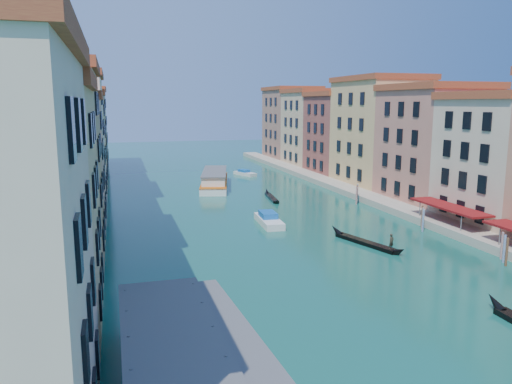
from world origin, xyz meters
TOP-DOWN VIEW (x-y plane):
  - left_bank_palazzos at (-26.00, 64.68)m, footprint 12.80×128.40m
  - right_bank_palazzos at (30.00, 65.00)m, footprint 12.80×128.40m
  - quay at (22.00, 65.00)m, footprint 4.00×140.00m
  - vaporetto_stop at (-16.00, 12.00)m, footprint 5.40×16.40m
  - mooring_poles_right at (19.10, 28.80)m, footprint 1.44×54.24m
  - mooring_poles_left at (-18.50, 12.00)m, footprint 0.24×8.24m
  - vaporetto_near at (-13.79, 10.69)m, footprint 6.41×22.88m
  - vaporetto_far at (0.07, 80.33)m, footprint 9.35×21.38m
  - gondola_fore at (8.75, 35.73)m, footprint 4.31×11.58m
  - gondola_far at (6.87, 65.34)m, footprint 2.06×10.64m
  - motorboat_mid at (1.00, 48.19)m, footprint 2.91×7.88m
  - motorboat_far at (9.64, 93.63)m, footprint 4.23×6.49m

SIDE VIEW (x-z plane):
  - gondola_far at x=6.87m, z-range -0.44..1.06m
  - gondola_fore at x=8.75m, z-range -0.78..1.58m
  - quay at x=22.00m, z-range 0.00..1.00m
  - motorboat_far at x=9.64m, z-range -0.14..1.15m
  - motorboat_mid at x=1.00m, z-range -0.18..1.43m
  - mooring_poles_right at x=19.10m, z-range -0.30..2.90m
  - mooring_poles_left at x=-18.50m, z-range -0.30..2.90m
  - vaporetto_far at x=0.07m, z-range -0.15..2.95m
  - vaporetto_stop at x=-16.00m, z-range -0.38..3.27m
  - vaporetto_near at x=-13.79m, z-range -0.17..3.20m
  - left_bank_palazzos at x=-26.00m, z-range -0.79..20.21m
  - right_bank_palazzos at x=30.00m, z-range -0.75..20.25m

